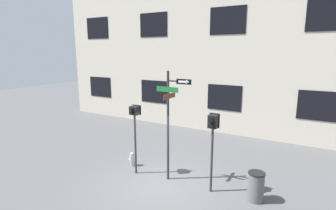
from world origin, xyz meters
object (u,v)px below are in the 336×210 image
(pedestrian_signal_right, at_px, (213,132))
(fire_hydrant, at_px, (132,159))
(street_sign_pole, at_px, (170,117))
(trash_bin, at_px, (256,187))
(pedestrian_signal_left, at_px, (135,121))

(pedestrian_signal_right, xyz_separation_m, fire_hydrant, (-3.62, 0.35, -1.87))
(street_sign_pole, xyz_separation_m, pedestrian_signal_right, (1.65, -0.06, -0.28))
(street_sign_pole, xyz_separation_m, fire_hydrant, (-1.97, 0.28, -2.15))
(street_sign_pole, bearing_deg, pedestrian_signal_right, -2.24)
(pedestrian_signal_right, relative_size, fire_hydrant, 4.61)
(pedestrian_signal_right, height_order, fire_hydrant, pedestrian_signal_right)
(fire_hydrant, relative_size, trash_bin, 0.62)
(fire_hydrant, bearing_deg, pedestrian_signal_right, -5.50)
(pedestrian_signal_right, height_order, trash_bin, pedestrian_signal_right)
(street_sign_pole, relative_size, pedestrian_signal_left, 1.49)
(street_sign_pole, height_order, trash_bin, street_sign_pole)
(trash_bin, bearing_deg, fire_hydrant, 178.12)
(pedestrian_signal_left, height_order, fire_hydrant, pedestrian_signal_left)
(fire_hydrant, bearing_deg, pedestrian_signal_left, -41.47)
(street_sign_pole, distance_m, fire_hydrant, 2.93)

